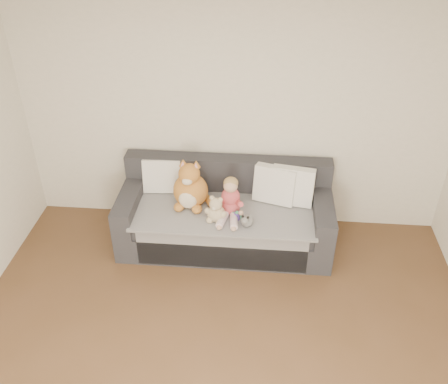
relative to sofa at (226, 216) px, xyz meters
The scene contains 10 objects.
room_shell 1.92m from the sofa, 87.92° to the right, with size 5.00×5.00×5.00m.
sofa is the anchor object (origin of this frame).
cushion_left 0.81m from the sofa, 163.34° to the left, with size 0.42×0.21×0.38m.
cushion_right_back 0.63m from the sofa, 12.64° to the left, with size 0.46×0.30×0.41m.
cushion_right_front 0.78m from the sofa, ahead, with size 0.46×0.27×0.41m.
toddler 0.38m from the sofa, 71.03° to the right, with size 0.30×0.42×0.42m.
plush_cat 0.51m from the sofa, behind, with size 0.44×0.37×0.55m.
teddy_bear 0.41m from the sofa, 103.13° to the right, with size 0.22×0.18×0.29m.
plush_cow 0.48m from the sofa, 55.71° to the right, with size 0.12×0.19×0.15m.
sippy_cup 0.36m from the sofa, 61.86° to the right, with size 0.09×0.08×0.11m.
Camera 1 is at (0.29, -2.17, 3.48)m, focal length 40.00 mm.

